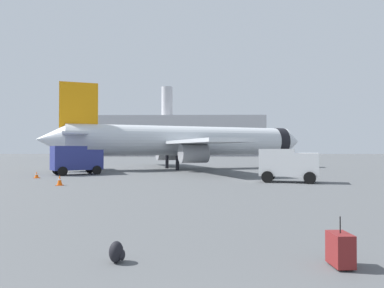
{
  "coord_description": "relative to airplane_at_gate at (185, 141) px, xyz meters",
  "views": [
    {
      "loc": [
        -0.11,
        -2.79,
        2.56
      ],
      "look_at": [
        -0.71,
        26.16,
        3.0
      ],
      "focal_mm": 33.17,
      "sensor_mm": 36.0,
      "label": 1
    }
  ],
  "objects": [
    {
      "name": "service_truck",
      "position": [
        -10.62,
        -10.58,
        -2.05
      ],
      "size": [
        5.19,
        4.56,
        2.9
      ],
      "color": "navy",
      "rests_on": "ground"
    },
    {
      "name": "safety_cone_near",
      "position": [
        -8.03,
        -21.35,
        -3.29
      ],
      "size": [
        0.44,
        0.44,
        0.74
      ],
      "color": "#F2590C",
      "rests_on": "ground"
    },
    {
      "name": "airplane_at_gate",
      "position": [
        0.0,
        0.0,
        0.0
      ],
      "size": [
        34.53,
        31.62,
        10.5
      ],
      "color": "silver",
      "rests_on": "ground"
    },
    {
      "name": "terminal_building",
      "position": [
        -10.94,
        94.16,
        4.19
      ],
      "size": [
        75.4,
        18.01,
        27.39
      ],
      "color": "#B2B2B7",
      "rests_on": "ground"
    },
    {
      "name": "rolling_suitcase",
      "position": [
        4.96,
        -38.51,
        -3.27
      ],
      "size": [
        0.44,
        0.66,
        1.1
      ],
      "color": "maroon",
      "rests_on": "ground"
    },
    {
      "name": "safety_cone_mid",
      "position": [
        -12.63,
        -14.99,
        -3.36
      ],
      "size": [
        0.44,
        0.44,
        0.59
      ],
      "color": "#F2590C",
      "rests_on": "ground"
    },
    {
      "name": "cargo_van",
      "position": [
        8.8,
        -18.5,
        -2.21
      ],
      "size": [
        4.79,
        3.36,
        2.6
      ],
      "color": "white",
      "rests_on": "ground"
    },
    {
      "name": "traveller_backpack",
      "position": [
        0.03,
        -38.29,
        -3.42
      ],
      "size": [
        0.36,
        0.4,
        0.48
      ],
      "color": "black",
      "rests_on": "ground"
    }
  ]
}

